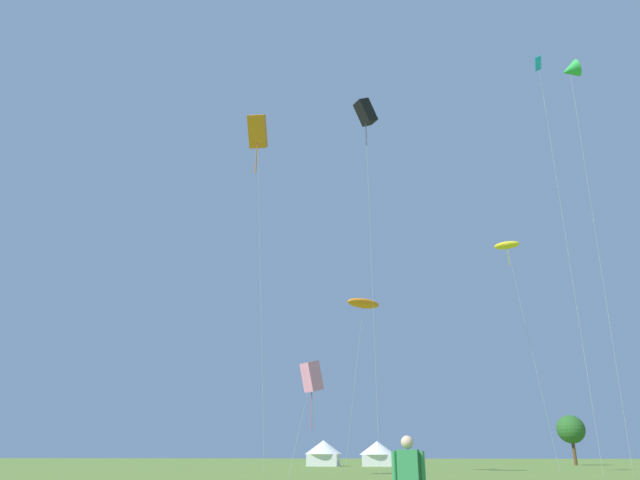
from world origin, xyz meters
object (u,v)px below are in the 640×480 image
(kite_green_delta, at_px, (570,71))
(kite_orange_parafoil, at_px, (363,303))
(kite_orange_box, at_px, (258,132))
(festival_tent_left, at_px, (324,452))
(kite_pink_box, at_px, (312,377))
(kite_cyan_diamond, at_px, (541,78))
(festival_tent_right, at_px, (377,452))
(tree_distant_left, at_px, (571,429))
(kite_yellow_parafoil, at_px, (507,246))
(kite_black_box, at_px, (365,113))

(kite_green_delta, bearing_deg, kite_orange_parafoil, 171.55)
(kite_orange_box, relative_size, festival_tent_left, 6.35)
(kite_pink_box, relative_size, festival_tent_left, 1.74)
(kite_cyan_diamond, relative_size, festival_tent_left, 7.65)
(festival_tent_right, bearing_deg, kite_green_delta, -49.44)
(festival_tent_left, xyz_separation_m, tree_distant_left, (32.75, 11.30, 2.89))
(kite_cyan_diamond, distance_m, kite_pink_box, 33.53)
(kite_orange_box, bearing_deg, kite_cyan_diamond, 7.22)
(kite_cyan_diamond, distance_m, tree_distant_left, 50.66)
(kite_cyan_diamond, bearing_deg, kite_yellow_parafoil, 104.71)
(kite_cyan_diamond, distance_m, kite_orange_box, 26.09)
(kite_yellow_parafoil, bearing_deg, kite_orange_parafoil, -167.65)
(kite_green_delta, bearing_deg, tree_distant_left, 83.32)
(festival_tent_right, bearing_deg, kite_orange_parafoil, -88.93)
(kite_orange_parafoil, xyz_separation_m, tree_distant_left, (25.60, 33.51, -10.29))
(kite_orange_parafoil, height_order, kite_yellow_parafoil, kite_yellow_parafoil)
(kite_orange_parafoil, height_order, festival_tent_right, kite_orange_parafoil)
(kite_yellow_parafoil, bearing_deg, tree_distant_left, 69.79)
(kite_cyan_diamond, relative_size, kite_green_delta, 0.95)
(kite_orange_box, height_order, kite_yellow_parafoil, kite_orange_box)
(kite_green_delta, bearing_deg, festival_tent_left, 138.28)
(kite_orange_box, distance_m, festival_tent_left, 42.13)
(festival_tent_left, distance_m, festival_tent_right, 6.74)
(kite_pink_box, bearing_deg, kite_black_box, 2.64)
(kite_cyan_diamond, bearing_deg, kite_pink_box, -175.33)
(tree_distant_left, bearing_deg, kite_yellow_parafoil, -110.21)
(kite_pink_box, relative_size, tree_distant_left, 1.26)
(kite_yellow_parafoil, bearing_deg, kite_black_box, -137.58)
(kite_green_delta, relative_size, tree_distant_left, 5.85)
(kite_orange_box, xyz_separation_m, kite_yellow_parafoil, (22.61, 13.73, -7.04))
(kite_black_box, relative_size, tree_distant_left, 4.87)
(kite_cyan_diamond, height_order, kite_yellow_parafoil, kite_cyan_diamond)
(festival_tent_left, bearing_deg, festival_tent_right, 0.00)
(tree_distant_left, bearing_deg, festival_tent_left, -160.97)
(kite_black_box, bearing_deg, kite_orange_parafoil, 98.50)
(kite_orange_box, height_order, tree_distant_left, kite_orange_box)
(kite_cyan_diamond, height_order, kite_orange_box, kite_cyan_diamond)
(kite_orange_box, distance_m, kite_pink_box, 21.75)
(kite_cyan_diamond, xyz_separation_m, kite_black_box, (-15.87, -1.47, -3.02))
(kite_green_delta, xyz_separation_m, tree_distant_left, (4.29, 36.67, -32.28))
(kite_orange_parafoil, height_order, tree_distant_left, kite_orange_parafoil)
(kite_yellow_parafoil, distance_m, festival_tent_right, 31.02)
(kite_black_box, height_order, kite_pink_box, kite_black_box)
(kite_orange_parafoil, xyz_separation_m, kite_yellow_parafoil, (14.43, 3.16, 6.23))
(kite_green_delta, distance_m, festival_tent_right, 48.55)
(kite_black_box, xyz_separation_m, tree_distant_left, (24.28, 42.33, -25.72))
(festival_tent_left, relative_size, tree_distant_left, 0.72)
(kite_orange_parafoil, bearing_deg, kite_green_delta, -8.45)
(kite_cyan_diamond, distance_m, festival_tent_left, 49.67)
(kite_orange_box, distance_m, festival_tent_right, 42.87)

